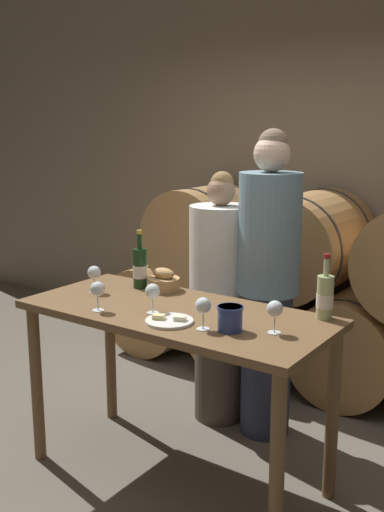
{
  "coord_description": "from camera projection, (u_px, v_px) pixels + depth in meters",
  "views": [
    {
      "loc": [
        1.71,
        -2.31,
        1.83
      ],
      "look_at": [
        0.0,
        0.14,
        1.18
      ],
      "focal_mm": 42.0,
      "sensor_mm": 36.0,
      "label": 1
    }
  ],
  "objects": [
    {
      "name": "wine_bottle_red",
      "position": [
        140.0,
        268.0,
        3.38
      ],
      "size": [
        0.08,
        0.08,
        0.33
      ],
      "color": "#193819",
      "rests_on": "tasting_table"
    },
    {
      "name": "tasting_table",
      "position": [
        176.0,
        335.0,
        3.03
      ],
      "size": [
        1.59,
        0.71,
        0.93
      ],
      "color": "brown",
      "rests_on": "ground_plane"
    },
    {
      "name": "wine_bottle_white",
      "position": [
        325.0,
        297.0,
        2.84
      ],
      "size": [
        0.08,
        0.08,
        0.32
      ],
      "color": "#ADBC7F",
      "rests_on": "tasting_table"
    },
    {
      "name": "stone_wall_back",
      "position": [
        341.0,
        156.0,
        4.55
      ],
      "size": [
        10.0,
        0.12,
        3.2
      ],
      "color": "gray",
      "rests_on": "ground_plane"
    },
    {
      "name": "wine_glass_left",
      "position": [
        97.0,
        290.0,
        2.96
      ],
      "size": [
        0.07,
        0.07,
        0.15
      ],
      "color": "white",
      "rests_on": "tasting_table"
    },
    {
      "name": "person_right",
      "position": [
        268.0,
        285.0,
        3.47
      ],
      "size": [
        0.36,
        0.36,
        1.81
      ],
      "color": "#2D334C",
      "rests_on": "ground_plane"
    },
    {
      "name": "wine_glass_far_left",
      "position": [
        95.0,
        273.0,
        3.29
      ],
      "size": [
        0.07,
        0.07,
        0.15
      ],
      "color": "white",
      "rests_on": "tasting_table"
    },
    {
      "name": "wine_glass_far_right",
      "position": [
        275.0,
        310.0,
        2.64
      ],
      "size": [
        0.07,
        0.07,
        0.15
      ],
      "color": "white",
      "rests_on": "tasting_table"
    },
    {
      "name": "ground_plane",
      "position": [
        177.0,
        475.0,
        3.2
      ],
      "size": [
        10.0,
        10.0,
        0.0
      ],
      "primitive_type": "plane",
      "color": "#665E51"
    },
    {
      "name": "wine_glass_right",
      "position": [
        203.0,
        306.0,
        2.69
      ],
      "size": [
        0.07,
        0.07,
        0.15
      ],
      "color": "white",
      "rests_on": "tasting_table"
    },
    {
      "name": "person_left",
      "position": [
        220.0,
        299.0,
        3.69
      ],
      "size": [
        0.38,
        0.38,
        1.57
      ],
      "color": "#4C4238",
      "rests_on": "ground_plane"
    },
    {
      "name": "cheese_plate",
      "position": [
        169.0,
        321.0,
        2.8
      ],
      "size": [
        0.23,
        0.23,
        0.04
      ],
      "color": "white",
      "rests_on": "tasting_table"
    },
    {
      "name": "blue_crock",
      "position": [
        230.0,
        317.0,
        2.68
      ],
      "size": [
        0.12,
        0.12,
        0.12
      ],
      "color": "navy",
      "rests_on": "tasting_table"
    },
    {
      "name": "barrel_stack",
      "position": [
        305.0,
        294.0,
        4.32
      ],
      "size": [
        3.21,
        0.86,
        1.38
      ],
      "color": "#A87A47",
      "rests_on": "ground_plane"
    },
    {
      "name": "bread_basket",
      "position": [
        164.0,
        282.0,
        3.34
      ],
      "size": [
        0.18,
        0.18,
        0.13
      ],
      "color": "tan",
      "rests_on": "tasting_table"
    },
    {
      "name": "wine_glass_center",
      "position": [
        153.0,
        292.0,
        2.92
      ],
      "size": [
        0.07,
        0.07,
        0.15
      ],
      "color": "white",
      "rests_on": "tasting_table"
    }
  ]
}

